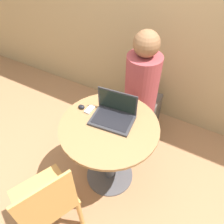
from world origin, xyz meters
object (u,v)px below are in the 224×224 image
(laptop, at_px, (113,114))
(person_seated, at_px, (142,98))
(chair_empty, at_px, (47,204))
(cell_phone, at_px, (90,109))

(laptop, distance_m, person_seated, 0.62)
(chair_empty, bearing_deg, laptop, 79.69)
(laptop, xyz_separation_m, cell_phone, (-0.22, -0.02, -0.04))
(person_seated, bearing_deg, cell_phone, -112.12)
(laptop, height_order, chair_empty, laptop)
(cell_phone, bearing_deg, person_seated, 67.88)
(laptop, bearing_deg, chair_empty, -100.31)
(laptop, height_order, cell_phone, laptop)
(chair_empty, height_order, person_seated, person_seated)
(laptop, bearing_deg, cell_phone, -175.92)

